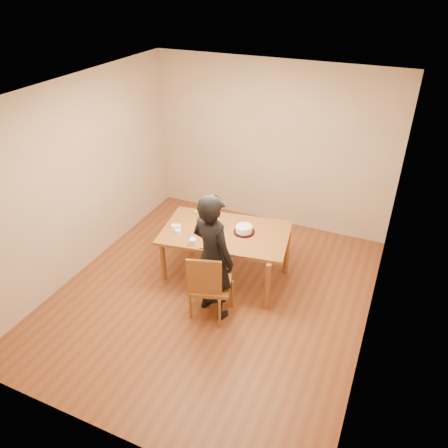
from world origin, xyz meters
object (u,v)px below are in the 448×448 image
at_px(cake_plate, 244,232).
at_px(person, 212,257).
at_px(dining_table, 225,233).
at_px(dining_chair, 211,285).
at_px(cake, 244,229).

distance_m(cake_plate, person, 0.82).
height_order(dining_table, person, person).
relative_size(dining_chair, cake_plate, 1.65).
height_order(cake, person, person).
height_order(dining_chair, person, person).
bearing_deg(dining_table, cake, 8.98).
relative_size(cake_plate, person, 0.17).
relative_size(dining_table, cake_plate, 6.00).
distance_m(dining_chair, cake, 0.93).
distance_m(dining_table, cake, 0.26).
bearing_deg(dining_chair, cake, 66.81).
relative_size(cake_plate, cake, 1.25).
xyz_separation_m(cake_plate, person, (-0.09, -0.81, 0.08)).
height_order(dining_chair, cake, cake).
height_order(dining_table, cake_plate, cake_plate).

